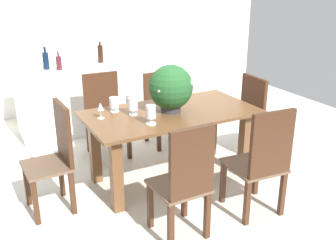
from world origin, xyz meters
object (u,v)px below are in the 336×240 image
object	(u,v)px
flower_centerpiece	(171,88)
wine_glass	(100,107)
dining_table	(171,125)
wine_bottle_dark	(59,63)
chair_near_right	(262,159)
chair_near_left	(185,180)
wine_bottle_green	(46,60)
chair_far_left	(104,110)
chair_head_end	(56,153)
crystal_vase_center_near	(133,105)
wine_bottle_clear	(100,54)
chair_foot_end	(259,113)
crystal_vase_right	(114,104)
chair_far_right	(162,104)
kitchen_counter	(73,99)
crystal_vase_left	(151,113)

from	to	relation	value
flower_centerpiece	wine_glass	size ratio (longest dim) A/B	2.99
dining_table	wine_bottle_dark	world-z (taller)	wine_bottle_dark
chair_near_right	wine_glass	distance (m)	1.58
chair_near_left	wine_bottle_green	xyz separation A→B (m)	(-0.46, 2.76, 0.49)
wine_glass	chair_far_left	bearing A→B (deg)	69.80
chair_near_right	flower_centerpiece	xyz separation A→B (m)	(-0.38, 0.98, 0.45)
chair_head_end	chair_near_left	size ratio (longest dim) A/B	0.99
crystal_vase_center_near	wine_bottle_clear	distance (m)	1.82
chair_foot_end	chair_near_left	size ratio (longest dim) A/B	0.97
crystal_vase_right	chair_far_left	bearing A→B (deg)	80.20
chair_near_right	chair_far_right	distance (m)	1.93
flower_centerpiece	crystal_vase_center_near	world-z (taller)	flower_centerpiece
kitchen_counter	wine_bottle_clear	bearing A→B (deg)	5.20
dining_table	chair_foot_end	bearing A→B (deg)	0.30
chair_far_left	chair_near_left	distance (m)	1.94
chair_near_right	crystal_vase_center_near	size ratio (longest dim) A/B	5.82
crystal_vase_left	wine_bottle_dark	xyz separation A→B (m)	(-0.38, 1.92, 0.14)
chair_far_left	chair_foot_end	size ratio (longest dim) A/B	0.98
wine_glass	wine_bottle_clear	bearing A→B (deg)	71.12
chair_far_left	kitchen_counter	world-z (taller)	chair_far_left
chair_far_right	chair_foot_end	xyz separation A→B (m)	(0.78, -0.95, 0.04)
chair_near_left	wine_bottle_clear	bearing A→B (deg)	-96.87
chair_head_end	crystal_vase_center_near	xyz separation A→B (m)	(0.80, 0.08, 0.32)
chair_foot_end	wine_bottle_green	bearing A→B (deg)	51.87
chair_near_left	crystal_vase_center_near	xyz separation A→B (m)	(0.01, 1.05, 0.32)
wine_bottle_clear	dining_table	bearing A→B (deg)	-86.95
crystal_vase_right	wine_glass	distance (m)	0.23
crystal_vase_center_near	kitchen_counter	world-z (taller)	crystal_vase_center_near
flower_centerpiece	kitchen_counter	size ratio (longest dim) A/B	0.33
crystal_vase_right	chair_near_left	bearing A→B (deg)	-84.43
chair_foot_end	chair_near_left	xyz separation A→B (m)	(-1.56, -0.97, 0.00)
chair_far_left	dining_table	bearing A→B (deg)	-65.56
crystal_vase_right	wine_bottle_clear	bearing A→B (deg)	75.76
crystal_vase_left	crystal_vase_right	xyz separation A→B (m)	(-0.17, 0.50, -0.02)
dining_table	chair_near_left	bearing A→B (deg)	-111.97
flower_centerpiece	wine_glass	distance (m)	0.72
crystal_vase_left	chair_head_end	bearing A→B (deg)	163.85
wine_glass	wine_bottle_green	size ratio (longest dim) A/B	0.56
dining_table	wine_bottle_clear	bearing A→B (deg)	93.05
chair_head_end	wine_bottle_green	xyz separation A→B (m)	(0.32, 1.79, 0.49)
chair_near_right	wine_bottle_dark	xyz separation A→B (m)	(-1.10, 2.65, 0.46)
dining_table	chair_far_right	distance (m)	1.04
wine_bottle_dark	kitchen_counter	bearing A→B (deg)	41.51
flower_centerpiece	wine_bottle_green	size ratio (longest dim) A/B	1.67
chair_far_left	crystal_vase_center_near	distance (m)	0.95
chair_head_end	flower_centerpiece	bearing A→B (deg)	87.63
chair_far_left	wine_bottle_dark	distance (m)	0.92
crystal_vase_left	wine_bottle_dark	bearing A→B (deg)	101.19
chair_near_left	crystal_vase_right	world-z (taller)	chair_near_left
chair_head_end	wine_glass	size ratio (longest dim) A/B	6.33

